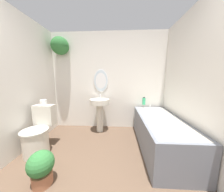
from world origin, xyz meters
TOP-DOWN VIEW (x-y plane):
  - wall_back at (-0.17, 2.55)m, footprint 2.92×0.41m
  - wall_left at (-1.43, 1.27)m, footprint 0.06×2.67m
  - wall_right at (1.43, 1.27)m, footprint 0.06×2.67m
  - toilet at (-1.13, 1.44)m, footprint 0.42×0.59m
  - pedestal_sink at (-0.19, 2.27)m, footprint 0.46×0.46m
  - bathtub at (1.03, 1.68)m, footprint 0.71×1.64m
  - shampoo_bottle at (0.88, 2.41)m, footprint 0.08×0.08m
  - potted_plant at (-0.66, 0.84)m, footprint 0.30×0.30m
  - toilet_paper_roll at (-1.13, 1.65)m, footprint 0.11×0.11m

SIDE VIEW (x-z plane):
  - potted_plant at x=-0.66m, z-range 0.02..0.45m
  - bathtub at x=1.03m, z-range -0.03..0.62m
  - toilet at x=-1.13m, z-range -0.08..0.72m
  - pedestal_sink at x=-0.19m, z-range 0.13..1.02m
  - shampoo_bottle at x=0.88m, z-range 0.64..0.83m
  - toilet_paper_roll at x=-1.13m, z-range 0.79..0.89m
  - wall_left at x=-1.43m, z-range 0.00..2.40m
  - wall_right at x=1.43m, z-range 0.00..2.40m
  - wall_back at x=-0.17m, z-range 0.12..2.52m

